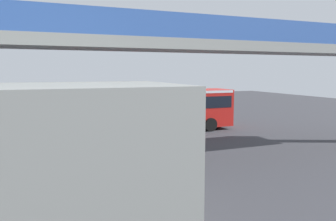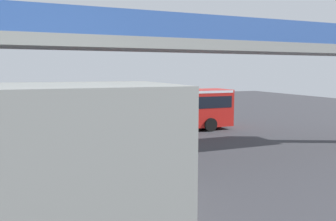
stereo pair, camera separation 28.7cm
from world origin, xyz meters
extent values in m
plane|color=#38383D|center=(0.00, 0.00, 0.00)|extent=(80.00, 80.00, 0.00)
cube|color=red|center=(-1.48, 1.17, 1.72)|extent=(11.50, 2.55, 2.86)
cube|color=black|center=(-1.48, 1.17, 2.23)|extent=(11.04, 2.59, 0.90)
cube|color=white|center=(-1.48, 1.17, 3.03)|extent=(11.27, 2.58, 0.20)
cube|color=black|center=(4.28, 1.17, 2.06)|extent=(0.04, 2.24, 1.20)
cylinder|color=black|center=(2.20, 2.44, 0.52)|extent=(1.04, 0.30, 1.04)
cylinder|color=black|center=(2.20, -0.11, 0.52)|extent=(1.04, 0.30, 1.04)
cylinder|color=black|center=(-5.16, 2.44, 0.52)|extent=(1.04, 0.30, 1.04)
cylinder|color=black|center=(-5.16, -0.11, 0.52)|extent=(1.04, 0.30, 1.04)
cylinder|color=black|center=(8.24, 5.02, 0.34)|extent=(0.68, 0.22, 0.68)
cylinder|color=black|center=(8.24, 3.07, 0.34)|extent=(0.68, 0.22, 0.68)
cylinder|color=#2D2D38|center=(-2.81, -3.00, 0.42)|extent=(0.32, 0.32, 0.85)
cylinder|color=navy|center=(-2.81, -3.00, 1.20)|extent=(0.38, 0.38, 0.70)
sphere|color=tan|center=(-2.81, -3.00, 1.68)|extent=(0.22, 0.22, 0.22)
cylinder|color=slate|center=(2.65, -4.15, 1.40)|extent=(0.08, 0.08, 2.80)
cube|color=yellow|center=(2.65, -4.15, 2.50)|extent=(0.04, 0.60, 0.60)
cube|color=silver|center=(-4.00, -3.44, 0.00)|extent=(2.00, 0.20, 0.01)
cube|color=silver|center=(0.00, -3.44, 0.00)|extent=(2.00, 0.20, 0.01)
cube|color=silver|center=(4.00, -3.44, 0.00)|extent=(2.00, 0.20, 0.01)
cube|color=gray|center=(0.00, 9.43, 5.81)|extent=(27.44, 2.60, 0.50)
cube|color=#3359A5|center=(0.00, 8.18, 6.61)|extent=(27.44, 0.08, 1.10)
cube|color=#3359A5|center=(0.00, 10.68, 6.61)|extent=(27.44, 0.08, 1.10)
cube|color=gray|center=(7.44, 14.08, 2.10)|extent=(9.00, 5.00, 4.20)
cube|color=#192333|center=(7.44, 11.56, 1.89)|extent=(7.65, 0.04, 2.94)
camera|label=1|loc=(7.07, 24.19, 4.59)|focal=34.96mm
camera|label=2|loc=(6.80, 24.29, 4.59)|focal=34.96mm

